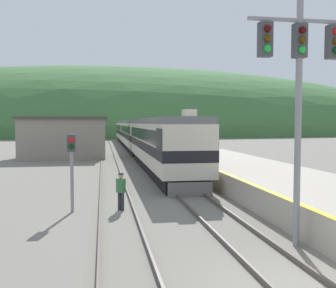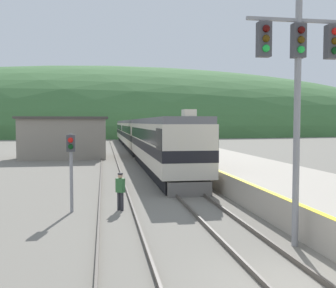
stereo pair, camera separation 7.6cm
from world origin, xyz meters
The scene contains 12 objects.
ground_plane centered at (0.00, 0.00, 0.00)m, with size 500.00×500.00×0.00m, color slate.
track_main centered at (0.00, 70.00, 0.08)m, with size 1.52×180.00×0.16m.
track_siding centered at (-3.85, 70.00, 0.08)m, with size 1.52×180.00×0.16m.
platform centered at (4.70, 50.00, 0.57)m, with size 5.75×140.00×1.15m.
distant_hills centered at (0.00, 133.76, 0.00)m, with size 237.77×107.00×45.44m.
station_shed centered at (-8.52, 35.27, 2.23)m, with size 9.23×6.60×4.43m.
express_train_lead_car centered at (0.00, 21.85, 2.26)m, with size 2.98×21.82×4.49m.
carriage_second centered at (0.00, 44.40, 2.25)m, with size 2.97×21.05×4.13m.
carriage_third centered at (0.00, 66.32, 2.25)m, with size 2.97×21.05×4.13m.
signal_mast_main centered at (1.46, 2.92, 5.35)m, with size 3.30×0.42×7.79m.
signal_post_siding centered at (-5.73, 8.73, 2.42)m, with size 0.36×0.42×3.35m.
track_worker centered at (-3.67, 8.76, 0.92)m, with size 0.42×0.40×1.63m.
Camera 2 is at (-4.36, -8.24, 3.82)m, focal length 42.00 mm.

